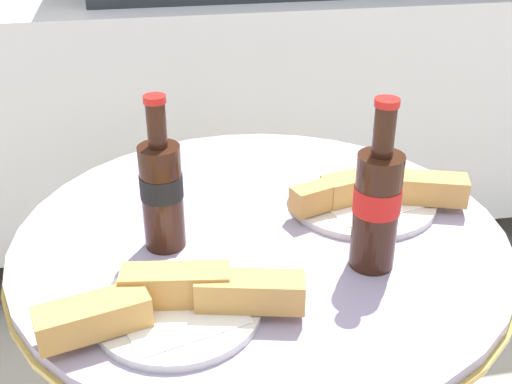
% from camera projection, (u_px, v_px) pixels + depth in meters
% --- Properties ---
extents(bistro_table, '(0.79, 0.79, 0.69)m').
position_uv_depth(bistro_table, '(260.00, 307.00, 1.10)').
color(bistro_table, gold).
rests_on(bistro_table, ground_plane).
extents(cola_bottle_left, '(0.07, 0.07, 0.26)m').
position_uv_depth(cola_bottle_left, '(377.00, 204.00, 0.89)').
color(cola_bottle_left, '#33190F').
rests_on(cola_bottle_left, bistro_table).
extents(cola_bottle_right, '(0.06, 0.06, 0.24)m').
position_uv_depth(cola_bottle_right, '(162.00, 190.00, 0.94)').
color(cola_bottle_right, '#33190F').
rests_on(cola_bottle_right, bistro_table).
extents(lunch_plate_near, '(0.31, 0.25, 0.06)m').
position_uv_depth(lunch_plate_near, '(369.00, 194.00, 1.09)').
color(lunch_plate_near, silver).
rests_on(lunch_plate_near, bistro_table).
extents(lunch_plate_far, '(0.34, 0.22, 0.06)m').
position_uv_depth(lunch_plate_far, '(175.00, 302.00, 0.83)').
color(lunch_plate_far, silver).
rests_on(lunch_plate_far, bistro_table).
extents(parked_car, '(3.92, 1.74, 1.30)m').
position_uv_depth(parked_car, '(382.00, 17.00, 2.59)').
color(parked_car, silver).
rests_on(parked_car, ground_plane).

